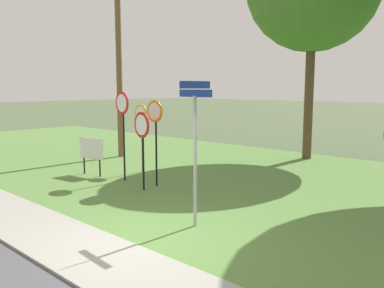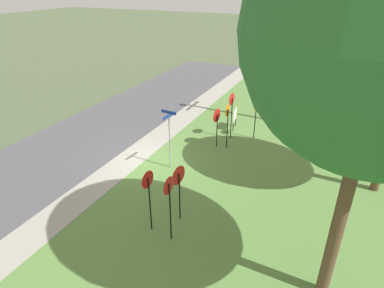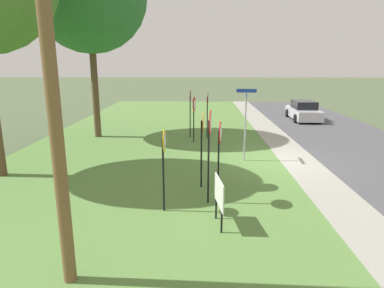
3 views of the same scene
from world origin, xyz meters
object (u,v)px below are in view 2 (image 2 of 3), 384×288
at_px(stop_sign_far_left, 255,112).
at_px(utility_pole, 297,46).
at_px(yield_sign_near_right, 178,180).
at_px(notice_board, 235,116).
at_px(stop_sign_near_right, 227,117).
at_px(stop_sign_far_center, 217,120).
at_px(stop_sign_near_left, 232,106).
at_px(yield_sign_far_left, 148,187).
at_px(yield_sign_near_left, 169,195).
at_px(street_name_post, 170,135).

xyz_separation_m(stop_sign_far_left, utility_pole, (-3.14, 1.34, 3.28)).
xyz_separation_m(yield_sign_near_right, notice_board, (-9.21, -0.80, -0.94)).
height_order(yield_sign_near_right, notice_board, yield_sign_near_right).
distance_m(stop_sign_near_right, stop_sign_far_center, 0.61).
relative_size(stop_sign_far_center, notice_board, 1.78).
height_order(yield_sign_near_right, utility_pole, utility_pole).
distance_m(stop_sign_near_left, stop_sign_far_center, 1.44).
height_order(stop_sign_near_left, stop_sign_far_left, stop_sign_near_left).
bearing_deg(yield_sign_far_left, utility_pole, 173.33).
bearing_deg(yield_sign_near_left, street_name_post, -147.59).
relative_size(stop_sign_near_right, notice_board, 2.03).
bearing_deg(yield_sign_near_right, stop_sign_near_right, -165.35).
height_order(utility_pole, notice_board, utility_pole).
distance_m(stop_sign_near_left, stop_sign_near_right, 1.29).
height_order(stop_sign_near_right, notice_board, stop_sign_near_right).
xyz_separation_m(stop_sign_far_center, utility_pole, (-5.08, 2.97, 3.32)).
xyz_separation_m(yield_sign_near_left, yield_sign_far_left, (-0.17, -0.94, -0.08)).
xyz_separation_m(street_name_post, utility_pole, (-8.20, 4.19, 3.14)).
relative_size(yield_sign_near_left, street_name_post, 0.87).
height_order(stop_sign_far_left, stop_sign_far_center, stop_sign_far_left).
distance_m(yield_sign_near_right, notice_board, 9.29).
height_order(stop_sign_far_center, utility_pole, utility_pole).
distance_m(stop_sign_far_center, utility_pole, 6.76).
distance_m(yield_sign_near_right, utility_pole, 12.11).
relative_size(yield_sign_near_left, yield_sign_far_left, 1.04).
xyz_separation_m(yield_sign_near_left, street_name_post, (-4.45, -2.40, -0.15)).
relative_size(stop_sign_near_right, stop_sign_far_center, 1.14).
relative_size(stop_sign_near_left, stop_sign_far_left, 1.19).
height_order(stop_sign_near_right, yield_sign_near_left, yield_sign_near_left).
relative_size(stop_sign_far_left, yield_sign_near_left, 0.89).
height_order(yield_sign_near_right, street_name_post, street_name_post).
relative_size(stop_sign_near_left, street_name_post, 0.92).
relative_size(stop_sign_near_left, notice_board, 2.22).
xyz_separation_m(stop_sign_near_right, stop_sign_far_left, (-1.86, 1.05, -0.16)).
bearing_deg(stop_sign_near_right, utility_pole, 154.83).
xyz_separation_m(stop_sign_near_right, yield_sign_near_left, (7.65, 0.60, 0.13)).
bearing_deg(stop_sign_near_right, notice_board, -170.83).
bearing_deg(stop_sign_far_center, stop_sign_near_right, 106.20).
xyz_separation_m(yield_sign_near_left, notice_board, (-10.35, -1.02, -1.11)).
bearing_deg(stop_sign_near_right, street_name_post, -28.97).
bearing_deg(yield_sign_near_left, stop_sign_far_center, -167.12).
height_order(stop_sign_near_right, yield_sign_near_right, stop_sign_near_right).
xyz_separation_m(stop_sign_near_left, notice_board, (-1.44, -0.21, -1.18)).
bearing_deg(street_name_post, yield_sign_near_left, 33.75).
xyz_separation_m(stop_sign_near_right, utility_pole, (-5.00, 2.39, 3.12)).
bearing_deg(utility_pole, stop_sign_far_center, -30.26).
relative_size(street_name_post, notice_board, 2.42).
distance_m(stop_sign_far_left, stop_sign_far_center, 2.53).
xyz_separation_m(stop_sign_near_right, stop_sign_far_center, (0.08, -0.57, -0.20)).
bearing_deg(yield_sign_near_left, utility_pole, 176.01).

